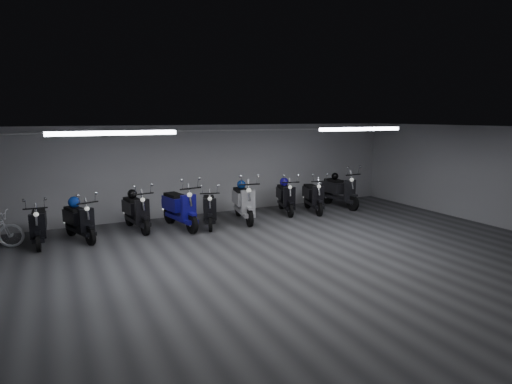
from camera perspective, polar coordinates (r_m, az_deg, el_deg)
name	(u,v)px	position (r m, az deg, el deg)	size (l,w,h in m)	color
floor	(275,262)	(9.10, 2.54, -9.46)	(14.00, 10.00, 0.01)	#37373A
ceiling	(276,129)	(8.58, 2.69, 8.51)	(14.00, 10.00, 0.01)	gray
back_wall	(198,170)	(13.28, -7.82, 2.94)	(14.00, 0.01, 2.80)	#A1A1A4
front_wall	(510,281)	(5.11, 31.19, -10.25)	(14.00, 0.01, 2.80)	#A1A1A4
right_wall	(495,177)	(13.53, 29.63, 1.83)	(0.01, 10.00, 2.80)	#A1A1A4
fluor_strip_left	(113,133)	(8.59, -18.73, 7.56)	(2.40, 0.18, 0.08)	white
fluor_strip_right	(360,129)	(11.11, 13.96, 8.27)	(2.40, 0.18, 0.08)	white
conduit	(198,131)	(13.11, -7.83, 8.20)	(0.05, 0.05, 13.60)	white
scooter_0	(38,220)	(11.33, -27.40, -3.34)	(0.56, 1.69, 1.25)	black
scooter_1	(79,215)	(11.33, -22.84, -2.91)	(0.58, 1.73, 1.29)	black
scooter_3	(136,206)	(11.79, -15.93, -1.81)	(0.61, 1.83, 1.36)	black
scooter_4	(180,202)	(11.73, -10.29, -1.31)	(0.67, 2.02, 1.50)	navy
scooter_5	(209,204)	(11.86, -6.35, -1.59)	(0.58, 1.74, 1.29)	black
scooter_6	(244,196)	(12.37, -1.68, -0.59)	(0.67, 2.00, 1.49)	#AFAEB2
scooter_7	(286,192)	(13.42, 4.06, -0.04)	(0.61, 1.82, 1.35)	black
scooter_8	(313,192)	(13.67, 7.78, 0.07)	(0.60, 1.81, 1.35)	black
scooter_9	(340,186)	(14.55, 11.29, 0.84)	(0.66, 1.99, 1.48)	black
helmet_0	(74,202)	(11.49, -23.41, -1.26)	(0.29, 0.29, 0.29)	#0E319D
helmet_1	(132,194)	(11.97, -16.41, -0.24)	(0.26, 0.26, 0.26)	black
helmet_2	(284,182)	(13.61, 3.82, 1.39)	(0.28, 0.28, 0.28)	#190D96
helmet_3	(335,176)	(14.72, 10.64, 2.13)	(0.24, 0.24, 0.24)	black
helmet_4	(241,185)	(12.58, -2.00, 1.02)	(0.26, 0.26, 0.26)	navy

